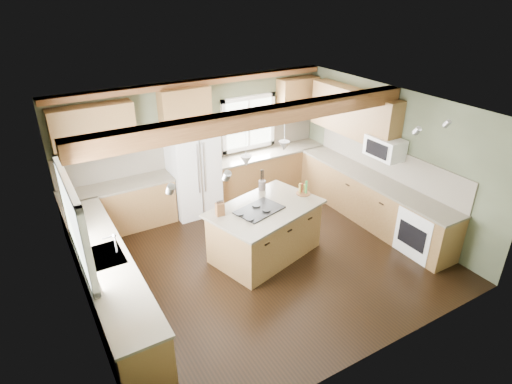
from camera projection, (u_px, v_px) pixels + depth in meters
floor at (262, 258)px, 7.34m from camera, size 5.60×5.60×0.00m
ceiling at (263, 110)px, 6.17m from camera, size 5.60×5.60×0.00m
wall_back at (199, 143)px, 8.68m from camera, size 5.60×0.00×5.60m
wall_left at (76, 240)px, 5.49m from camera, size 0.00×5.00×5.00m
wall_right at (390, 157)px, 8.02m from camera, size 0.00×5.00×5.00m
ceiling_beam at (259, 117)px, 6.31m from camera, size 5.55×0.26×0.26m
soffit_trim at (197, 83)px, 8.04m from camera, size 5.55×0.20×0.10m
backsplash_back at (199, 148)px, 8.71m from camera, size 5.58×0.03×0.58m
backsplash_right at (386, 161)px, 8.10m from camera, size 0.03×3.70×0.58m
base_cab_back_left at (120, 208)px, 8.03m from camera, size 2.02×0.60×0.88m
counter_back_left at (116, 186)px, 7.82m from camera, size 2.06×0.64×0.04m
base_cab_back_right at (268, 172)px, 9.51m from camera, size 2.62×0.60×0.88m
counter_back_right at (268, 153)px, 9.30m from camera, size 2.66×0.64×0.04m
base_cab_left at (109, 284)px, 6.05m from camera, size 0.60×3.70×0.88m
counter_left at (104, 257)px, 5.84m from camera, size 0.64×3.74×0.04m
base_cab_right at (370, 200)px, 8.31m from camera, size 0.60×3.70×0.88m
counter_right at (373, 179)px, 8.11m from camera, size 0.64×3.74×0.04m
upper_cab_back_left at (94, 131)px, 7.35m from camera, size 1.40×0.35×0.90m
upper_cab_over_fridge at (185, 106)px, 8.03m from camera, size 0.96×0.35×0.70m
upper_cab_right at (353, 113)px, 8.34m from camera, size 0.35×2.20×0.90m
upper_cab_back_corner at (297, 99)px, 9.29m from camera, size 0.90×0.35×0.90m
window_left at (73, 221)px, 5.42m from camera, size 0.04×1.60×1.05m
window_back at (248, 123)px, 9.07m from camera, size 1.10×0.04×1.00m
sink at (104, 257)px, 5.84m from camera, size 0.50×0.65×0.03m
faucet at (116, 244)px, 5.86m from camera, size 0.02×0.02×0.28m
dishwasher at (137, 345)px, 5.06m from camera, size 0.60×0.60×0.84m
oven at (424, 231)px, 7.31m from camera, size 0.60×0.72×0.84m
microwave at (385, 147)px, 7.77m from camera, size 0.40×0.70×0.38m
pendant_left at (246, 161)px, 6.35m from camera, size 0.18×0.18×0.16m
pendant_right at (284, 146)px, 6.91m from camera, size 0.18×0.18×0.16m
refrigerator at (194, 171)px, 8.43m from camera, size 0.90×0.74×1.80m
island at (265, 232)px, 7.28m from camera, size 1.96×1.49×0.88m
island_top at (265, 208)px, 7.07m from camera, size 2.10×1.63×0.04m
cooktop at (259, 210)px, 6.96m from camera, size 0.86×0.68×0.02m
knife_block at (220, 209)px, 6.78m from camera, size 0.14×0.11×0.22m
utensil_crock at (262, 185)px, 7.61m from camera, size 0.16×0.16×0.17m
bottle_tray at (304, 188)px, 7.45m from camera, size 0.34×0.34×0.23m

